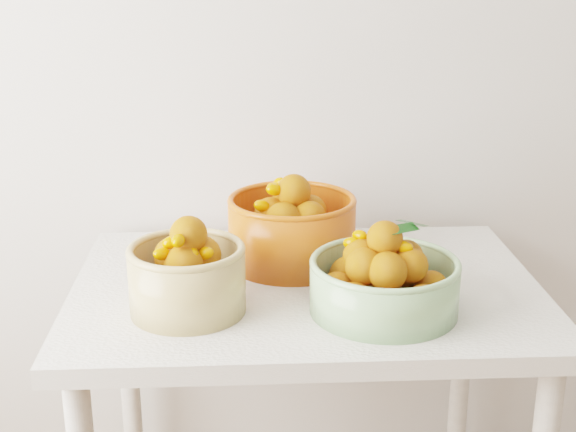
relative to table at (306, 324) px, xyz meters
name	(u,v)px	position (x,y,z in m)	size (l,w,h in m)	color
table	(306,324)	(0.00, 0.00, 0.00)	(1.00, 0.70, 0.75)	silver
bowl_cream	(187,275)	(-0.24, -0.13, 0.17)	(0.30, 0.30, 0.20)	tan
bowl_green	(383,280)	(0.14, -0.15, 0.16)	(0.32, 0.32, 0.19)	#8FBA83
bowl_orange	(292,228)	(-0.02, 0.12, 0.18)	(0.34, 0.34, 0.21)	#DD4C15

